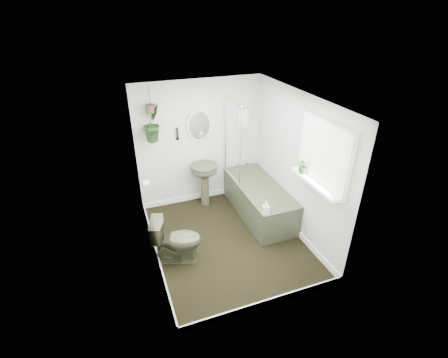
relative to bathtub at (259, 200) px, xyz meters
name	(u,v)px	position (x,y,z in m)	size (l,w,h in m)	color
floor	(227,240)	(-0.80, -0.50, -0.30)	(2.30, 2.80, 0.02)	black
ceiling	(228,98)	(-0.80, -0.50, 2.02)	(2.30, 2.80, 0.02)	white
wall_back	(200,143)	(-0.80, 0.91, 0.86)	(2.30, 0.02, 2.30)	white
wall_front	(273,235)	(-0.80, -1.91, 0.86)	(2.30, 0.02, 2.30)	white
wall_left	(147,192)	(-1.96, -0.50, 0.86)	(0.02, 2.80, 2.30)	white
wall_right	(297,165)	(0.36, -0.50, 0.86)	(0.02, 2.80, 2.30)	white
skirting	(227,237)	(-0.80, -0.50, -0.24)	(2.30, 2.80, 0.10)	white
bathtub	(259,200)	(0.00, 0.00, 0.00)	(0.72, 1.72, 0.58)	#3D412A
bath_screen	(233,141)	(-0.33, 0.49, 0.99)	(0.04, 0.72, 1.40)	silver
shower_box	(242,118)	(0.00, 0.84, 1.26)	(0.20, 0.10, 0.35)	white
oval_mirror	(199,125)	(-0.81, 0.87, 1.21)	(0.46, 0.03, 0.62)	beige
wall_sconce	(177,134)	(-1.21, 0.86, 1.11)	(0.04, 0.04, 0.22)	black
toilet_roll_holder	(146,183)	(-1.90, 0.20, 0.61)	(0.11, 0.11, 0.11)	white
window_recess	(324,154)	(0.29, -1.20, 1.36)	(0.08, 1.00, 0.90)	white
window_sill	(316,183)	(0.22, -1.20, 0.94)	(0.18, 1.00, 0.04)	white
window_blinds	(322,155)	(0.24, -1.20, 1.36)	(0.01, 0.86, 0.76)	white
toilet	(177,240)	(-1.65, -0.66, 0.07)	(0.40, 0.71, 0.72)	#3D412A
pedestal_sink	(205,185)	(-0.81, 0.66, 0.12)	(0.49, 0.41, 0.83)	#3D412A
sill_plant	(304,166)	(0.20, -0.91, 1.07)	(0.20, 0.17, 0.22)	black
hanging_plant	(152,123)	(-1.64, 0.75, 1.39)	(0.33, 0.27, 0.61)	black
soap_bottle	(266,208)	(-0.29, -0.79, 0.39)	(0.09, 0.10, 0.21)	black
hanging_pot	(150,108)	(-1.64, 0.75, 1.63)	(0.16, 0.16, 0.12)	#403323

